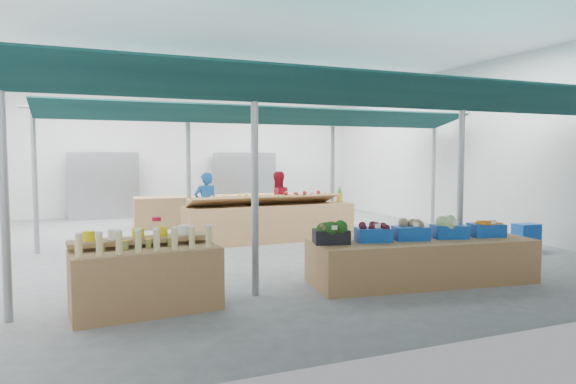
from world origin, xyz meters
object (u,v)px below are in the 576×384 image
object	(u,v)px
veg_counter	(421,261)
vendor_right	(277,202)
fruit_counter	(270,223)
vendor_left	(206,205)
crate_stack	(526,238)
bottle_shelf	(146,276)

from	to	relation	value
veg_counter	vendor_right	xyz separation A→B (m)	(-0.21, 5.50, 0.44)
fruit_counter	vendor_left	bearing A→B (deg)	136.10
crate_stack	vendor_right	bearing A→B (deg)	130.63
veg_counter	vendor_left	distance (m)	5.87
bottle_shelf	veg_counter	distance (m)	4.04
fruit_counter	vendor_left	world-z (taller)	vendor_left
veg_counter	crate_stack	world-z (taller)	veg_counter
bottle_shelf	vendor_left	world-z (taller)	vendor_left
bottle_shelf	vendor_right	size ratio (longest dim) A/B	1.18
crate_stack	bottle_shelf	bearing A→B (deg)	-171.44
crate_stack	fruit_counter	bearing A→B (deg)	143.37
veg_counter	vendor_left	bearing A→B (deg)	117.76
fruit_counter	vendor_right	bearing A→B (deg)	60.00
veg_counter	crate_stack	bearing A→B (deg)	27.29
fruit_counter	bottle_shelf	bearing A→B (deg)	-128.29
bottle_shelf	veg_counter	world-z (taller)	bottle_shelf
fruit_counter	vendor_right	world-z (taller)	vendor_right
bottle_shelf	vendor_left	distance (m)	5.77
crate_stack	vendor_left	size ratio (longest dim) A/B	0.37
bottle_shelf	fruit_counter	world-z (taller)	bottle_shelf
fruit_counter	crate_stack	distance (m)	5.31
veg_counter	crate_stack	distance (m)	3.66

